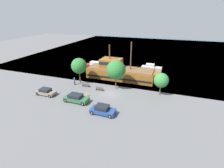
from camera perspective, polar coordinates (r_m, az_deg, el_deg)
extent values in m
plane|color=#5B5B5E|center=(35.20, -0.71, -3.04)|extent=(160.00, 160.00, 0.00)
plane|color=#33566B|center=(76.07, 11.23, 10.67)|extent=(80.00, 80.00, 0.00)
cube|color=brown|center=(42.62, 2.79, 3.36)|extent=(16.18, 4.99, 2.40)
cube|color=black|center=(42.74, 2.78, 2.91)|extent=(15.86, 5.07, 0.45)
cube|color=brown|center=(40.96, 14.49, 2.37)|extent=(1.40, 2.75, 1.68)
cube|color=brown|center=(42.20, 2.82, 5.06)|extent=(15.54, 4.59, 0.25)
cube|color=brown|center=(42.61, -0.29, 6.87)|extent=(4.85, 3.99, 2.04)
cube|color=black|center=(42.53, -0.29, 7.27)|extent=(4.61, 4.05, 0.74)
cylinder|color=#4C331E|center=(40.69, 6.22, 9.14)|extent=(0.28, 0.28, 6.39)
cylinder|color=#4C331E|center=(42.32, -0.81, 9.13)|extent=(0.28, 0.28, 5.43)
cube|color=maroon|center=(51.55, -4.94, 5.82)|extent=(7.04, 2.03, 0.79)
cube|color=silver|center=(51.53, -5.51, 6.78)|extent=(2.82, 1.58, 0.91)
cube|color=black|center=(51.18, -4.65, 6.70)|extent=(0.12, 1.42, 0.73)
cube|color=#B7B2A8|center=(50.42, 12.77, 5.02)|extent=(5.57, 1.80, 0.92)
cube|color=silver|center=(50.22, 12.38, 6.00)|extent=(2.23, 1.41, 0.77)
cube|color=black|center=(50.15, 13.14, 5.91)|extent=(0.12, 1.26, 0.62)
cube|color=#2D5B38|center=(32.42, -11.56, -4.77)|extent=(4.50, 1.94, 0.64)
cube|color=black|center=(32.22, -11.85, -3.77)|extent=(2.34, 1.75, 0.58)
cylinder|color=black|center=(31.05, -9.56, -6.40)|extent=(0.70, 0.22, 0.70)
cylinder|color=gray|center=(31.05, -9.56, -6.40)|extent=(0.27, 0.25, 0.27)
cylinder|color=black|center=(32.40, -8.06, -5.00)|extent=(0.70, 0.22, 0.70)
cylinder|color=gray|center=(32.40, -8.06, -5.00)|extent=(0.27, 0.25, 0.27)
cylinder|color=black|center=(32.78, -14.97, -5.25)|extent=(0.70, 0.22, 0.70)
cylinder|color=gray|center=(32.78, -14.97, -5.25)|extent=(0.27, 0.25, 0.27)
cylinder|color=black|center=(34.06, -13.32, -3.97)|extent=(0.70, 0.22, 0.70)
cylinder|color=gray|center=(34.06, -13.32, -3.97)|extent=(0.27, 0.25, 0.27)
cube|color=navy|center=(28.28, -3.01, -8.69)|extent=(3.99, 1.86, 0.63)
cube|color=black|center=(28.01, -3.26, -7.58)|extent=(2.08, 1.67, 0.60)
cylinder|color=black|center=(27.26, -0.68, -10.55)|extent=(0.68, 0.22, 0.68)
cylinder|color=gray|center=(27.26, -0.68, -10.55)|extent=(0.26, 0.25, 0.26)
cylinder|color=black|center=(28.59, 0.51, -8.82)|extent=(0.68, 0.22, 0.68)
cylinder|color=gray|center=(28.59, 0.51, -8.82)|extent=(0.26, 0.25, 0.26)
cylinder|color=black|center=(28.32, -6.54, -9.33)|extent=(0.68, 0.22, 0.68)
cylinder|color=gray|center=(28.32, -6.54, -9.33)|extent=(0.26, 0.25, 0.26)
cylinder|color=black|center=(29.60, -5.11, -7.73)|extent=(0.68, 0.22, 0.68)
cylinder|color=gray|center=(29.60, -5.11, -7.73)|extent=(0.26, 0.25, 0.26)
cube|color=#7F705B|center=(36.73, -20.74, -2.57)|extent=(3.86, 1.72, 0.56)
cube|color=black|center=(36.59, -21.00, -1.78)|extent=(2.01, 1.54, 0.52)
cylinder|color=black|center=(35.40, -19.65, -3.73)|extent=(0.66, 0.22, 0.66)
cylinder|color=gray|center=(35.40, -19.65, -3.73)|extent=(0.25, 0.25, 0.25)
cylinder|color=black|center=(36.45, -18.17, -2.74)|extent=(0.66, 0.22, 0.66)
cylinder|color=gray|center=(36.45, -18.17, -2.74)|extent=(0.25, 0.25, 0.25)
cylinder|color=black|center=(37.24, -23.19, -2.94)|extent=(0.66, 0.22, 0.66)
cylinder|color=gray|center=(37.24, -23.19, -2.94)|extent=(0.25, 0.25, 0.25)
cylinder|color=black|center=(38.25, -21.68, -2.03)|extent=(0.66, 0.22, 0.66)
cylinder|color=gray|center=(38.25, -21.68, -2.03)|extent=(0.25, 0.25, 0.25)
cylinder|color=yellow|center=(34.19, -8.20, -3.58)|extent=(0.22, 0.22, 0.56)
sphere|color=yellow|center=(34.04, -8.23, -3.04)|extent=(0.25, 0.25, 0.25)
cylinder|color=yellow|center=(34.25, -8.44, -3.50)|extent=(0.10, 0.09, 0.09)
cylinder|color=yellow|center=(34.11, -7.96, -3.58)|extent=(0.10, 0.09, 0.09)
cube|color=#4C4742|center=(38.53, -8.54, -0.26)|extent=(1.60, 0.45, 0.05)
cube|color=#4C4742|center=(38.29, -8.69, -0.05)|extent=(1.60, 0.06, 0.40)
cube|color=#2D2D2D|center=(38.95, -9.48, -0.42)|extent=(0.12, 0.36, 0.40)
cube|color=#2D2D2D|center=(38.29, -7.54, -0.72)|extent=(0.12, 0.36, 0.40)
cube|color=#4C4742|center=(36.33, -4.06, -1.51)|extent=(1.55, 0.45, 0.05)
cube|color=#4C4742|center=(36.08, -4.19, -1.30)|extent=(1.55, 0.06, 0.40)
cube|color=#2D2D2D|center=(36.70, -5.07, -1.67)|extent=(0.12, 0.36, 0.40)
cube|color=#2D2D2D|center=(36.16, -3.01, -1.99)|extent=(0.12, 0.36, 0.40)
cylinder|color=#232838|center=(39.93, -12.06, 0.31)|extent=(0.27, 0.27, 0.83)
cylinder|color=#2D4C93|center=(39.66, -12.15, 1.29)|extent=(0.32, 0.32, 0.64)
sphere|color=tan|center=(39.51, -12.20, 1.88)|extent=(0.23, 0.23, 0.23)
cylinder|color=brown|center=(40.55, -10.43, 2.10)|extent=(0.24, 0.24, 2.56)
sphere|color=#286B2D|center=(39.68, -10.71, 5.84)|extent=(3.49, 3.49, 3.49)
cylinder|color=brown|center=(36.87, 1.27, 0.30)|extent=(0.24, 0.24, 2.48)
sphere|color=#286B2D|center=(35.86, 1.31, 4.64)|extent=(3.99, 3.99, 3.99)
cylinder|color=brown|center=(35.53, 15.39, -2.02)|extent=(0.24, 0.24, 1.84)
sphere|color=#337A38|center=(34.72, 15.75, 1.18)|extent=(2.86, 2.86, 2.86)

